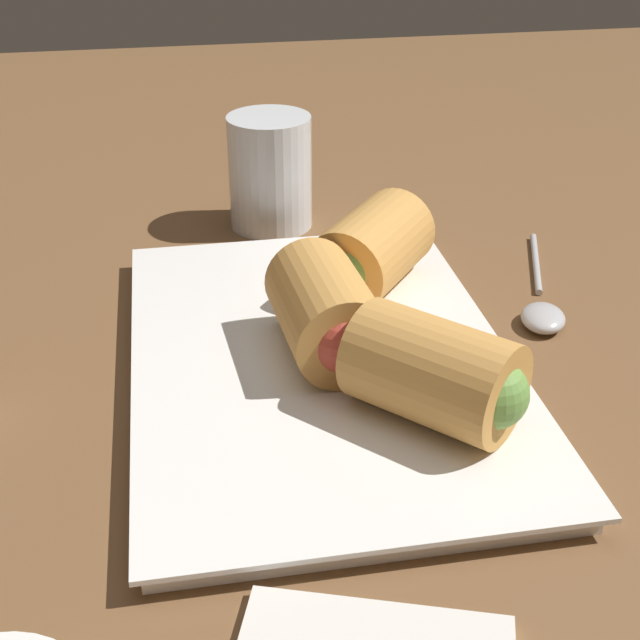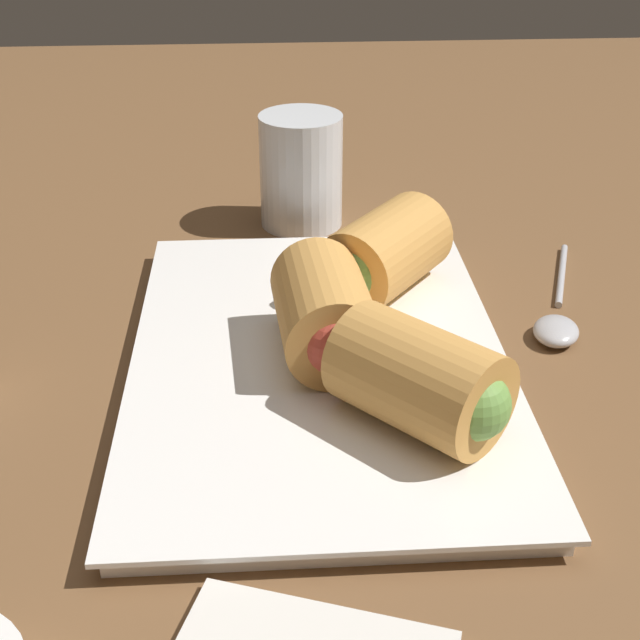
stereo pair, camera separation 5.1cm
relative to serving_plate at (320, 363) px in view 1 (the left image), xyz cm
name	(u,v)px [view 1 (the left image)]	position (x,y,z in cm)	size (l,w,h in cm)	color
table_surface	(279,407)	(-1.60, 2.77, -1.76)	(180.00, 140.00, 2.00)	brown
serving_plate	(320,363)	(0.00, 0.00, 0.00)	(33.14, 22.25, 1.50)	white
roll_front_left	(328,315)	(-0.50, -0.41, 3.55)	(9.72, 6.27, 5.61)	#D19347
roll_front_right	(442,375)	(-7.69, -5.07, 3.55)	(10.05, 9.96, 5.61)	#D19347
roll_back_left	(368,252)	(7.38, -4.57, 3.55)	(10.18, 9.70, 5.61)	#D19347
spoon	(542,309)	(4.25, -15.90, -0.17)	(15.50, 6.87, 1.30)	#B2B2B7
drinking_glass	(270,172)	(22.73, 0.00, 3.78)	(6.65, 6.65, 9.07)	silver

